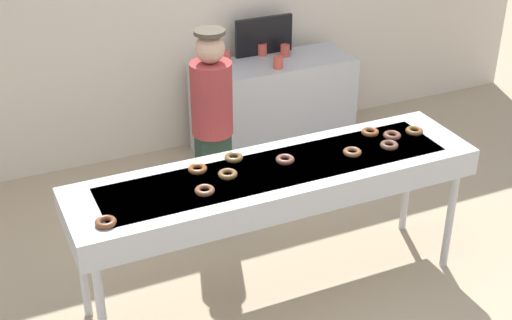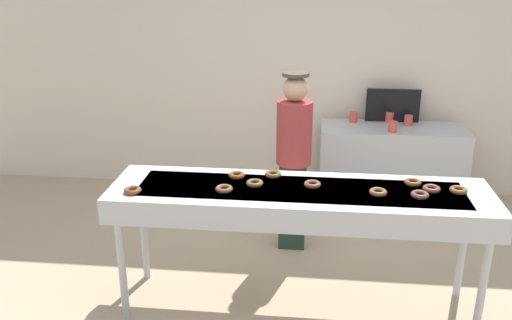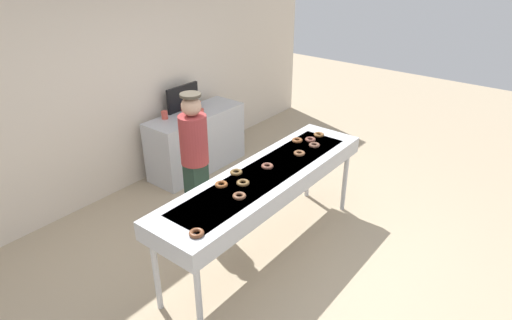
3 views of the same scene
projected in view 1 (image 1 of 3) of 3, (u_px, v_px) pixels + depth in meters
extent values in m
plane|color=tan|center=(274.00, 288.00, 5.18)|extent=(16.00, 16.00, 0.00)
cube|color=#B7BABF|center=(276.00, 181.00, 4.75)|extent=(2.75, 0.70, 0.19)
cube|color=slate|center=(276.00, 174.00, 4.72)|extent=(2.33, 0.49, 0.08)
cylinder|color=#B7BABF|center=(102.00, 317.00, 4.31)|extent=(0.06, 0.06, 0.80)
cylinder|color=#B7BABF|center=(450.00, 220.00, 5.23)|extent=(0.06, 0.06, 0.80)
cylinder|color=#B7BABF|center=(82.00, 267.00, 4.74)|extent=(0.06, 0.06, 0.80)
cylinder|color=#B7BABF|center=(407.00, 185.00, 5.66)|extent=(0.06, 0.06, 0.80)
torus|color=brown|center=(352.00, 152.00, 4.86)|extent=(0.17, 0.17, 0.03)
torus|color=brown|center=(198.00, 169.00, 4.66)|extent=(0.18, 0.18, 0.03)
torus|color=brown|center=(414.00, 131.00, 5.14)|extent=(0.15, 0.15, 0.03)
torus|color=brown|center=(285.00, 160.00, 4.77)|extent=(0.14, 0.14, 0.03)
torus|color=brown|center=(392.00, 135.00, 5.08)|extent=(0.18, 0.18, 0.03)
torus|color=brown|center=(234.00, 157.00, 4.79)|extent=(0.14, 0.14, 0.03)
torus|color=brown|center=(228.00, 174.00, 4.60)|extent=(0.16, 0.16, 0.03)
torus|color=brown|center=(389.00, 145.00, 4.95)|extent=(0.17, 0.17, 0.03)
torus|color=brown|center=(370.00, 132.00, 5.12)|extent=(0.13, 0.13, 0.03)
torus|color=brown|center=(205.00, 190.00, 4.42)|extent=(0.16, 0.16, 0.03)
torus|color=brown|center=(106.00, 222.00, 4.12)|extent=(0.15, 0.15, 0.03)
cube|color=#1F352A|center=(214.00, 180.00, 5.70)|extent=(0.24, 0.18, 0.83)
cylinder|color=#993333|center=(212.00, 99.00, 5.37)|extent=(0.31, 0.31, 0.56)
sphere|color=tan|center=(210.00, 48.00, 5.18)|extent=(0.22, 0.22, 0.22)
cylinder|color=#413A2D|center=(209.00, 32.00, 5.12)|extent=(0.23, 0.23, 0.03)
cube|color=#B7BABF|center=(274.00, 105.00, 6.88)|extent=(1.51, 0.56, 0.88)
cylinder|color=#CC4C3F|center=(226.00, 57.00, 6.62)|extent=(0.09, 0.09, 0.11)
cylinder|color=#CC4C3F|center=(278.00, 62.00, 6.50)|extent=(0.09, 0.09, 0.11)
cylinder|color=#CC4C3F|center=(262.00, 49.00, 6.79)|extent=(0.09, 0.09, 0.11)
cylinder|color=#CC4C3F|center=(285.00, 51.00, 6.77)|extent=(0.09, 0.09, 0.11)
cube|color=black|center=(264.00, 36.00, 6.76)|extent=(0.57, 0.04, 0.36)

